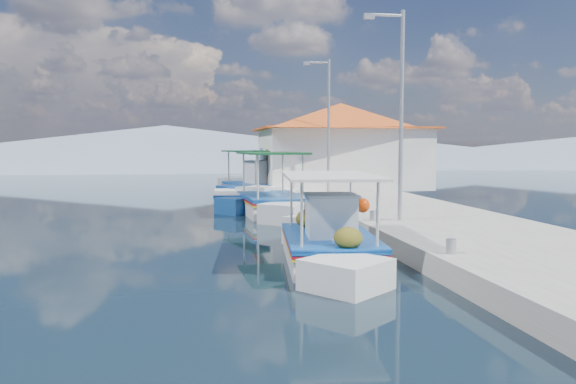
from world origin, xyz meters
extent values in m
plane|color=black|center=(0.00, 0.00, 0.00)|extent=(160.00, 160.00, 0.00)
cube|color=#A6A59B|center=(5.90, 6.00, 0.25)|extent=(5.00, 44.00, 0.50)
cylinder|color=#A5A8AD|center=(3.80, -3.00, 0.65)|extent=(0.20, 0.20, 0.30)
cylinder|color=#A5A8AD|center=(3.80, 2.00, 0.65)|extent=(0.20, 0.20, 0.30)
cylinder|color=#A5A8AD|center=(3.80, 8.00, 0.65)|extent=(0.20, 0.20, 0.30)
cylinder|color=#A5A8AD|center=(3.80, 14.00, 0.65)|extent=(0.20, 0.20, 0.30)
cube|color=silver|center=(1.74, -1.13, 0.19)|extent=(2.28, 3.93, 0.82)
cube|color=silver|center=(1.48, 1.35, 0.29)|extent=(1.93, 1.93, 0.91)
cube|color=silver|center=(1.98, -3.53, 0.19)|extent=(1.87, 1.87, 0.78)
cube|color=#0B459B|center=(1.74, -1.13, 0.57)|extent=(2.34, 4.05, 0.05)
cube|color=#A80E1A|center=(1.74, -1.13, 0.50)|extent=(2.34, 4.05, 0.04)
cube|color=gold|center=(1.74, -1.13, 0.44)|extent=(2.34, 4.05, 0.03)
cube|color=#0B459B|center=(1.74, -1.13, 0.63)|extent=(2.36, 4.01, 0.04)
cube|color=brown|center=(1.74, -1.13, 0.61)|extent=(2.12, 3.84, 0.04)
cube|color=silver|center=(1.76, -1.39, 1.08)|extent=(1.16, 1.23, 0.95)
cube|color=silver|center=(1.76, -1.39, 1.58)|extent=(1.26, 1.32, 0.05)
cylinder|color=beige|center=(0.82, 0.36, 1.30)|extent=(0.06, 0.06, 1.38)
cylinder|color=beige|center=(2.33, 0.52, 1.30)|extent=(0.06, 0.06, 1.38)
cylinder|color=beige|center=(1.14, -2.77, 1.30)|extent=(0.06, 0.06, 1.38)
cylinder|color=beige|center=(2.66, -2.62, 1.30)|extent=(0.06, 0.06, 1.38)
cube|color=silver|center=(1.74, -1.13, 1.99)|extent=(2.37, 3.94, 0.06)
ellipsoid|color=#444312|center=(1.27, 0.04, 0.85)|extent=(0.66, 0.72, 0.49)
ellipsoid|color=#444312|center=(1.83, 0.53, 0.81)|extent=(0.55, 0.61, 0.42)
ellipsoid|color=#444312|center=(2.07, -2.66, 0.83)|extent=(0.59, 0.65, 0.44)
sphere|color=#DA3B06|center=(2.55, -0.52, 1.25)|extent=(0.35, 0.35, 0.35)
cube|color=silver|center=(1.61, 7.94, 0.23)|extent=(2.35, 4.01, 0.99)
cube|color=silver|center=(1.80, 10.53, 0.35)|extent=(2.11, 2.11, 1.09)
cube|color=silver|center=(1.43, 5.43, 0.23)|extent=(2.05, 2.05, 0.94)
cube|color=#0B459B|center=(1.61, 7.94, 0.69)|extent=(2.42, 4.13, 0.06)
cube|color=#A80E1A|center=(1.61, 7.94, 0.60)|extent=(2.42, 4.13, 0.05)
cube|color=gold|center=(1.61, 7.94, 0.53)|extent=(2.42, 4.13, 0.04)
cube|color=navy|center=(1.61, 7.94, 0.76)|extent=(2.44, 4.09, 0.05)
cube|color=brown|center=(1.61, 7.94, 0.73)|extent=(2.18, 3.92, 0.05)
cylinder|color=beige|center=(0.90, 9.62, 1.56)|extent=(0.07, 0.07, 1.66)
cylinder|color=beige|center=(2.56, 9.50, 1.56)|extent=(0.07, 0.07, 1.66)
cylinder|color=beige|center=(0.66, 6.38, 1.56)|extent=(0.07, 0.07, 1.66)
cylinder|color=beige|center=(2.32, 6.26, 1.56)|extent=(0.07, 0.07, 1.66)
cube|color=#0D411D|center=(1.61, 7.94, 2.39)|extent=(2.46, 4.01, 0.07)
cube|color=navy|center=(0.37, 10.58, 0.21)|extent=(1.90, 3.35, 0.91)
cube|color=navy|center=(0.24, 12.75, 0.32)|extent=(1.74, 1.74, 1.00)
cube|color=navy|center=(0.49, 8.48, 0.21)|extent=(1.70, 1.70, 0.86)
cube|color=#0B459B|center=(0.37, 10.58, 0.63)|extent=(1.96, 3.45, 0.06)
cube|color=#A80E1A|center=(0.37, 10.58, 0.55)|extent=(1.96, 3.45, 0.05)
cube|color=gold|center=(0.37, 10.58, 0.49)|extent=(1.96, 3.45, 0.04)
cube|color=silver|center=(0.37, 10.58, 0.70)|extent=(1.97, 3.41, 0.05)
cube|color=brown|center=(0.37, 10.58, 0.67)|extent=(1.76, 3.27, 0.05)
cube|color=silver|center=(1.82, 14.90, 0.23)|extent=(3.43, 4.69, 0.99)
cube|color=silver|center=(2.72, 17.56, 0.36)|extent=(2.12, 2.12, 1.10)
cube|color=silver|center=(0.94, 12.33, 0.23)|extent=(2.06, 2.06, 0.94)
cube|color=#0B459B|center=(1.82, 14.90, 0.69)|extent=(3.53, 4.83, 0.06)
cube|color=#A80E1A|center=(1.82, 14.90, 0.61)|extent=(3.53, 4.83, 0.05)
cube|color=gold|center=(1.82, 14.90, 0.53)|extent=(3.53, 4.83, 0.04)
cube|color=#0B459B|center=(1.82, 14.90, 0.76)|extent=(3.54, 4.80, 0.05)
cube|color=brown|center=(1.82, 14.90, 0.73)|extent=(3.24, 4.56, 0.05)
cube|color=silver|center=(1.71, 14.61, 1.31)|extent=(1.58, 1.67, 1.15)
cube|color=silver|center=(1.71, 14.61, 1.90)|extent=(1.72, 1.81, 0.06)
cylinder|color=beige|center=(1.55, 16.86, 1.57)|extent=(0.07, 0.07, 1.67)
cylinder|color=beige|center=(3.21, 16.30, 1.57)|extent=(0.07, 0.07, 1.67)
cylinder|color=beige|center=(0.42, 13.51, 1.57)|extent=(0.07, 0.07, 1.67)
cylinder|color=beige|center=(2.08, 12.95, 1.57)|extent=(0.07, 0.07, 1.67)
cube|color=#0D411D|center=(1.82, 14.90, 2.40)|extent=(3.53, 4.73, 0.07)
cube|color=white|center=(6.20, 15.00, 2.00)|extent=(8.00, 6.00, 3.00)
cube|color=#C5521B|center=(6.20, 15.00, 3.55)|extent=(8.64, 6.48, 0.10)
pyramid|color=#C5521B|center=(6.20, 15.00, 4.20)|extent=(10.49, 10.49, 1.40)
cube|color=brown|center=(2.22, 14.00, 1.50)|extent=(0.06, 1.00, 2.00)
cube|color=#0B459B|center=(2.22, 16.50, 2.10)|extent=(0.06, 1.20, 0.90)
cylinder|color=#A5A8AD|center=(4.60, 2.00, 3.50)|extent=(0.12, 0.12, 6.00)
cylinder|color=#A5A8AD|center=(4.10, 2.00, 6.35)|extent=(1.00, 0.08, 0.08)
cube|color=#A5A8AD|center=(3.60, 2.00, 6.30)|extent=(0.30, 0.14, 0.14)
cylinder|color=#A5A8AD|center=(4.60, 11.00, 3.50)|extent=(0.12, 0.12, 6.00)
cylinder|color=#A5A8AD|center=(4.10, 11.00, 6.35)|extent=(1.00, 0.08, 0.08)
cube|color=#A5A8AD|center=(3.60, 11.00, 6.30)|extent=(0.30, 0.14, 0.14)
cone|color=slate|center=(-5.00, 56.00, 2.45)|extent=(96.00, 96.00, 5.50)
cone|color=slate|center=(25.00, 56.00, 1.60)|extent=(76.80, 76.80, 3.80)
cone|color=slate|center=(50.00, 56.00, 1.80)|extent=(89.60, 89.60, 4.20)
camera|label=1|loc=(-1.20, -13.34, 2.66)|focal=34.62mm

